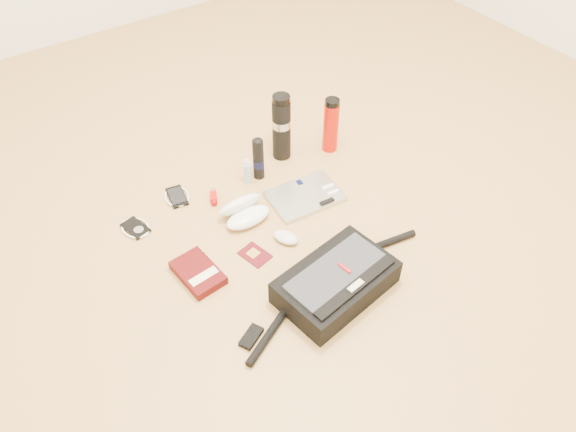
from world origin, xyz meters
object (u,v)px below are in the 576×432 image
(laptop, at_px, (305,196))
(book, at_px, (199,273))
(thermos_red, at_px, (331,125))
(messenger_bag, at_px, (336,282))
(thermos_black, at_px, (281,127))

(laptop, height_order, book, book)
(book, height_order, thermos_red, thermos_red)
(messenger_bag, distance_m, thermos_black, 0.77)
(laptop, height_order, thermos_red, thermos_red)
(messenger_bag, xyz_separation_m, laptop, (0.19, 0.44, -0.04))
(thermos_black, distance_m, thermos_red, 0.22)
(thermos_black, bearing_deg, messenger_bag, -110.23)
(messenger_bag, bearing_deg, thermos_black, 61.25)
(messenger_bag, bearing_deg, laptop, 57.98)
(messenger_bag, bearing_deg, book, 128.62)
(book, bearing_deg, thermos_red, 15.63)
(thermos_red, bearing_deg, thermos_black, 158.43)
(messenger_bag, height_order, book, messenger_bag)
(book, distance_m, thermos_red, 0.88)
(laptop, bearing_deg, messenger_bag, -108.55)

